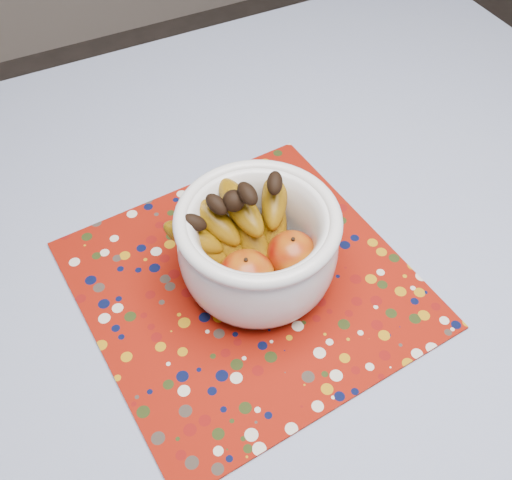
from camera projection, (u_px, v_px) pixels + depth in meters
table at (324, 319)px, 0.87m from camera, size 1.20×1.20×0.75m
tablecloth at (329, 287)px, 0.80m from camera, size 1.32×1.32×0.01m
placemat at (246, 284)px, 0.80m from camera, size 0.44×0.44×0.00m
fruit_bowl at (251, 240)px, 0.75m from camera, size 0.23×0.20×0.16m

